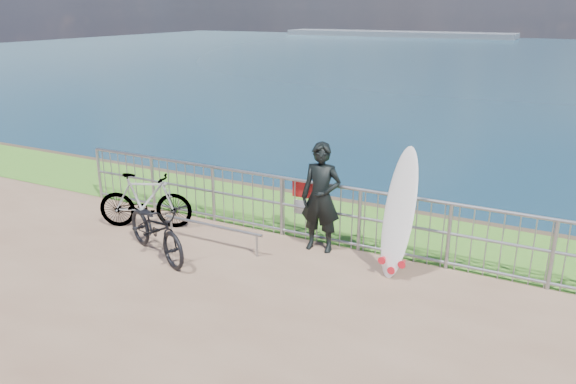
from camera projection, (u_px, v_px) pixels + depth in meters
The scene contains 8 objects.
grass_strip at pixel (331, 220), 11.05m from camera, with size 120.00×120.00×0.00m, color #397821.
seascape at pixel (396, 37), 153.22m from camera, with size 260.00×260.00×5.00m.
railing at pixel (307, 210), 9.94m from camera, with size 10.06×0.10×1.13m.
surfer at pixel (321, 198), 9.44m from camera, with size 0.69×0.45×1.89m, color black.
surfboard at pixel (398, 218), 8.52m from camera, with size 0.66×0.62×2.05m.
bicycle_near at pixel (156, 229), 9.32m from camera, with size 0.66×1.88×0.99m, color black.
bicycle_far at pixel (145, 201), 10.54m from camera, with size 0.50×1.77×1.06m, color black.
bike_rack at pixel (212, 228), 9.74m from camera, with size 2.01×0.05×0.42m.
Camera 1 is at (4.06, -6.81, 4.01)m, focal length 35.00 mm.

